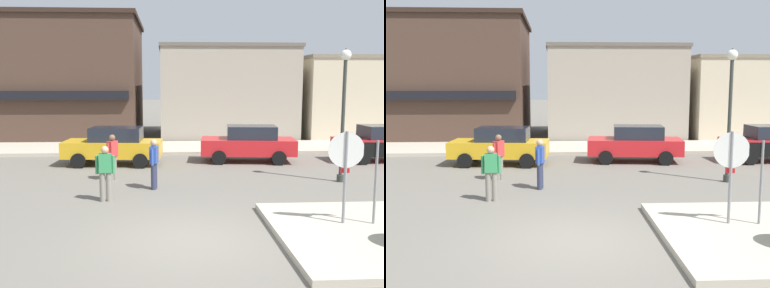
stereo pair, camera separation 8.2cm
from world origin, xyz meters
TOP-DOWN VIEW (x-y plane):
  - ground_plane at (0.00, 0.00)m, footprint 160.00×160.00m
  - kerb_far at (0.00, 13.53)m, footprint 80.00×4.00m
  - stop_sign at (3.55, 0.60)m, footprint 0.82×0.11m
  - one_way_sign at (4.24, 0.52)m, footprint 0.60×0.08m
  - lamp_post at (5.44, 5.56)m, footprint 0.36×0.36m
  - parked_car_nearest at (-2.73, 9.32)m, footprint 4.12×2.11m
  - parked_car_second at (2.99, 9.69)m, footprint 4.17×2.21m
  - parked_car_third at (8.87, 9.51)m, footprint 4.05×1.97m
  - pedestrian_crossing_near at (-2.43, 6.24)m, footprint 0.38×0.51m
  - pedestrian_crossing_far at (-0.96, 4.85)m, footprint 0.29×0.56m
  - pedestrian_kerb_side at (-2.31, 3.42)m, footprint 0.56×0.27m
  - building_corner_shop at (-7.75, 20.15)m, footprint 11.20×9.75m
  - building_storefront_left_near at (3.14, 19.43)m, footprint 8.15×7.56m
  - building_storefront_left_mid at (10.97, 18.45)m, footprint 6.80×6.13m

SIDE VIEW (x-z plane):
  - ground_plane at x=0.00m, z-range 0.00..0.00m
  - kerb_far at x=0.00m, z-range 0.00..0.15m
  - parked_car_nearest at x=-2.73m, z-range 0.03..1.59m
  - parked_car_second at x=2.99m, z-range 0.03..1.59m
  - parked_car_third at x=8.87m, z-range 0.03..1.59m
  - pedestrian_crossing_near at x=-2.43m, z-range 0.06..1.67m
  - pedestrian_crossing_far at x=-0.96m, z-range 0.06..1.67m
  - pedestrian_kerb_side at x=-2.31m, z-range 0.06..1.67m
  - one_way_sign at x=4.24m, z-range 0.28..2.38m
  - stop_sign at x=3.55m, z-range 0.37..2.67m
  - building_storefront_left_mid at x=10.97m, z-range 0.00..4.96m
  - building_storefront_left_near at x=3.14m, z-range 0.00..5.59m
  - lamp_post at x=5.44m, z-range 0.69..5.23m
  - building_corner_shop at x=-7.75m, z-range 0.00..7.32m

